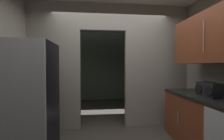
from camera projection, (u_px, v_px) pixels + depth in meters
kitchen_partition at (113, 62)px, 3.50m from camera, size 3.54×0.12×2.72m
adjoining_room_shell at (105, 66)px, 5.49m from camera, size 3.54×2.96×2.72m
refrigerator at (26, 101)px, 2.26m from camera, size 0.77×0.79×1.70m
lower_cabinet_run at (214, 127)px, 2.37m from camera, size 0.68×1.89×0.89m
upper_cabinet_counterside at (215, 37)px, 2.33m from camera, size 0.36×1.70×0.78m
boombox at (209, 90)px, 2.41m from camera, size 0.20×0.37×0.24m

